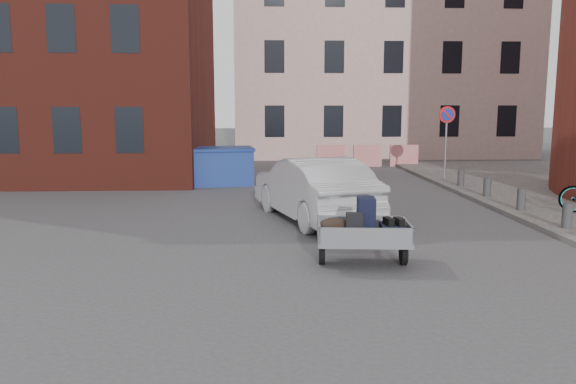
{
  "coord_description": "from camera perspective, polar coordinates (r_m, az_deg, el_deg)",
  "views": [
    {
      "loc": [
        -0.75,
        -10.59,
        2.79
      ],
      "look_at": [
        -0.2,
        0.36,
        1.1
      ],
      "focal_mm": 35.0,
      "sensor_mm": 36.0,
      "label": 1
    }
  ],
  "objects": [
    {
      "name": "barriers",
      "position": [
        26.16,
        8.07,
        3.66
      ],
      "size": [
        4.7,
        0.18,
        1.0
      ],
      "color": "red",
      "rests_on": "ground"
    },
    {
      "name": "building_pink",
      "position": [
        33.55,
        9.12,
        15.88
      ],
      "size": [
        16.0,
        8.0,
        14.0
      ],
      "primitive_type": "cube",
      "color": "#B9988E",
      "rests_on": "ground"
    },
    {
      "name": "dumpster",
      "position": [
        20.14,
        -8.06,
        2.63
      ],
      "size": [
        3.34,
        2.04,
        1.32
      ],
      "rotation": [
        0.0,
        0.0,
        0.14
      ],
      "color": "navy",
      "rests_on": "ground"
    },
    {
      "name": "ground",
      "position": [
        10.98,
        1.15,
        -5.97
      ],
      "size": [
        120.0,
        120.0,
        0.0
      ],
      "primitive_type": "plane",
      "color": "#38383A",
      "rests_on": "ground"
    },
    {
      "name": "trailer",
      "position": [
        9.98,
        7.57,
        -3.95
      ],
      "size": [
        1.69,
        1.86,
        1.2
      ],
      "rotation": [
        0.0,
        0.0,
        -0.08
      ],
      "color": "black",
      "rests_on": "ground"
    },
    {
      "name": "silver_car",
      "position": [
        13.79,
        2.56,
        0.36
      ],
      "size": [
        2.95,
        4.99,
        1.55
      ],
      "primitive_type": "imported",
      "rotation": [
        0.0,
        0.0,
        3.44
      ],
      "color": "#A9AAB0",
      "rests_on": "ground"
    },
    {
      "name": "no_parking_sign",
      "position": [
        21.19,
        15.81,
        6.34
      ],
      "size": [
        0.6,
        0.09,
        2.65
      ],
      "color": "gray",
      "rests_on": "sidewalk"
    },
    {
      "name": "bollards",
      "position": [
        15.72,
        22.61,
        -0.68
      ],
      "size": [
        0.22,
        9.02,
        0.55
      ],
      "color": "#3A3A3D",
      "rests_on": "sidewalk"
    }
  ]
}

